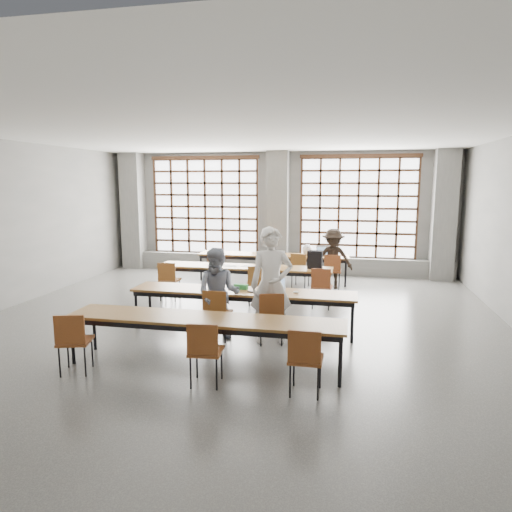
{
  "coord_description": "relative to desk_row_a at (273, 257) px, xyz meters",
  "views": [
    {
      "loc": [
        2.04,
        -7.78,
        2.63
      ],
      "look_at": [
        0.35,
        0.4,
        1.28
      ],
      "focal_mm": 32.0,
      "sensor_mm": 36.0,
      "label": 1
    }
  ],
  "objects": [
    {
      "name": "wall_back",
      "position": [
        -0.05,
        1.43,
        1.09
      ],
      "size": [
        10.0,
        0.0,
        10.0
      ],
      "primitive_type": "plane",
      "rotation": [
        1.57,
        0.0,
        0.0
      ],
      "color": "slate",
      "rests_on": "floor"
    },
    {
      "name": "chair_back_mid",
      "position": [
        0.79,
        -0.63,
        -0.13
      ],
      "size": [
        0.49,
        0.49,
        0.88
      ],
      "color": "brown",
      "rests_on": "floor"
    },
    {
      "name": "chair_near_left",
      "position": [
        -1.68,
        -6.5,
        -0.13
      ],
      "size": [
        0.52,
        0.52,
        0.88
      ],
      "color": "brown",
      "rests_on": "floor"
    },
    {
      "name": "desk_row_b",
      "position": [
        -0.35,
        -1.85,
        0.0
      ],
      "size": [
        4.0,
        0.7,
        0.73
      ],
      "color": "brown",
      "rests_on": "floor"
    },
    {
      "name": "chair_mid_left",
      "position": [
        -1.95,
        -2.48,
        -0.13
      ],
      "size": [
        0.44,
        0.45,
        0.88
      ],
      "color": "brown",
      "rests_on": "floor"
    },
    {
      "name": "red_pouch",
      "position": [
        -1.7,
        -6.42,
        -0.16
      ],
      "size": [
        0.21,
        0.12,
        0.06
      ],
      "primitive_type": "cube",
      "rotation": [
        0.0,
        0.0,
        0.2
      ],
      "color": "maroon",
      "rests_on": "chair_near_left"
    },
    {
      "name": "plastic_bag",
      "position": [
        0.9,
        0.05,
        0.21
      ],
      "size": [
        0.32,
        0.29,
        0.29
      ],
      "primitive_type": "ellipsoid",
      "rotation": [
        0.0,
        0.0,
        -0.39
      ],
      "color": "silver",
      "rests_on": "desk_row_a"
    },
    {
      "name": "backpack",
      "position": [
        1.25,
        -1.8,
        0.27
      ],
      "size": [
        0.34,
        0.23,
        0.4
      ],
      "primitive_type": "cube",
      "rotation": [
        0.0,
        0.0,
        -0.08
      ],
      "color": "black",
      "rests_on": "desk_row_b"
    },
    {
      "name": "chair_mid_centre",
      "position": [
        0.07,
        -2.48,
        -0.13
      ],
      "size": [
        0.51,
        0.51,
        0.88
      ],
      "color": "brown",
      "rests_on": "floor"
    },
    {
      "name": "ceiling",
      "position": [
        -0.05,
        -4.07,
        2.84
      ],
      "size": [
        11.0,
        11.0,
        0.0
      ],
      "primitive_type": "plane",
      "rotation": [
        3.14,
        0.0,
        0.0
      ],
      "color": "silver",
      "rests_on": "floor"
    },
    {
      "name": "chair_near_mid",
      "position": [
        0.21,
        -6.5,
        -0.13
      ],
      "size": [
        0.46,
        0.46,
        0.88
      ],
      "color": "brown",
      "rests_on": "floor"
    },
    {
      "name": "student_female",
      "position": [
        -0.14,
        -4.66,
        0.11
      ],
      "size": [
        0.77,
        0.61,
        1.55
      ],
      "primitive_type": "imported",
      "rotation": [
        0.0,
        0.0,
        0.03
      ],
      "color": "#172445",
      "rests_on": "floor"
    },
    {
      "name": "laptop_back",
      "position": [
        1.33,
        0.11,
        0.13
      ],
      "size": [
        0.43,
        0.39,
        0.26
      ],
      "color": "#B3B3B8",
      "rests_on": "desk_row_a"
    },
    {
      "name": "wall_front",
      "position": [
        -0.05,
        -9.57,
        1.09
      ],
      "size": [
        10.0,
        0.0,
        10.0
      ],
      "primitive_type": "plane",
      "rotation": [
        -1.57,
        0.0,
        0.0
      ],
      "color": "slate",
      "rests_on": "floor"
    },
    {
      "name": "chair_near_right",
      "position": [
        1.5,
        -6.5,
        -0.13
      ],
      "size": [
        0.43,
        0.43,
        0.88
      ],
      "color": "brown",
      "rests_on": "floor"
    },
    {
      "name": "column_mid",
      "position": [
        -0.05,
        1.15,
        1.09
      ],
      "size": [
        0.6,
        0.55,
        3.5
      ],
      "primitive_type": "cube",
      "color": "#5C5C59",
      "rests_on": "floor"
    },
    {
      "name": "chair_front_left",
      "position": [
        -0.14,
        -4.79,
        -0.13
      ],
      "size": [
        0.42,
        0.43,
        0.88
      ],
      "color": "brown",
      "rests_on": "floor"
    },
    {
      "name": "paper_sheet_a",
      "position": [
        -0.95,
        -1.8,
        0.07
      ],
      "size": [
        0.33,
        0.27,
        0.0
      ],
      "primitive_type": "cube",
      "rotation": [
        0.0,
        0.0,
        -0.21
      ],
      "color": "white",
      "rests_on": "desk_row_b"
    },
    {
      "name": "mouse",
      "position": [
        1.11,
        -4.18,
        0.08
      ],
      "size": [
        0.11,
        0.08,
        0.04
      ],
      "primitive_type": "ellipsoid",
      "rotation": [
        0.0,
        0.0,
        0.19
      ],
      "color": "white",
      "rests_on": "desk_row_c"
    },
    {
      "name": "desk_row_a",
      "position": [
        0.0,
        0.0,
        0.0
      ],
      "size": [
        4.0,
        0.7,
        0.73
      ],
      "color": "brown",
      "rests_on": "floor"
    },
    {
      "name": "green_box",
      "position": [
        0.11,
        -4.08,
        0.11
      ],
      "size": [
        0.26,
        0.12,
        0.09
      ],
      "primitive_type": "cube",
      "rotation": [
        0.0,
        0.0,
        -0.13
      ],
      "color": "#298037",
      "rests_on": "desk_row_c"
    },
    {
      "name": "column_right",
      "position": [
        4.45,
        1.15,
        1.09
      ],
      "size": [
        0.6,
        0.55,
        3.5
      ],
      "primitive_type": "cube",
      "color": "#5C5C59",
      "rests_on": "floor"
    },
    {
      "name": "floor",
      "position": [
        -0.05,
        -4.07,
        -0.66
      ],
      "size": [
        11.0,
        11.0,
        0.0
      ],
      "primitive_type": "plane",
      "color": "#51524F",
      "rests_on": "ground"
    },
    {
      "name": "chair_mid_right",
      "position": [
        1.45,
        -2.48,
        -0.13
      ],
      "size": [
        0.45,
        0.45,
        0.88
      ],
      "color": "maroon",
      "rests_on": "floor"
    },
    {
      "name": "student_male",
      "position": [
        0.76,
        -4.66,
        0.29
      ],
      "size": [
        0.79,
        0.62,
        1.92
      ],
      "primitive_type": "imported",
      "rotation": [
        0.0,
        0.0,
        0.25
      ],
      "color": "white",
      "rests_on": "floor"
    },
    {
      "name": "chair_front_right",
      "position": [
        0.78,
        -4.78,
        -0.13
      ],
      "size": [
        0.51,
        0.51,
        0.88
      ],
      "color": "brown",
      "rests_on": "floor"
    },
    {
      "name": "chair_back_right",
      "position": [
        1.6,
        -0.63,
        -0.13
      ],
      "size": [
        0.42,
        0.43,
        0.88
      ],
      "color": "brown",
      "rests_on": "floor"
    },
    {
      "name": "column_left",
      "position": [
        -4.55,
        1.15,
        1.09
      ],
      "size": [
        0.6,
        0.55,
        3.5
      ],
      "primitive_type": "cube",
      "color": "#5C5C59",
      "rests_on": "floor"
    },
    {
      "name": "window_left",
      "position": [
        -2.3,
        1.36,
        1.24
      ],
      "size": [
        3.32,
        0.12,
        3.0
      ],
      "color": "white",
      "rests_on": "wall_back"
    },
    {
      "name": "phone",
      "position": [
        0.34,
        -4.26,
        0.07
      ],
      "size": [
        0.14,
        0.1,
        0.01
      ],
      "primitive_type": "cube",
      "rotation": [
        0.0,
        0.0,
        -0.37
      ],
      "color": "black",
      "rests_on": "desk_row_c"
    },
    {
      "name": "chair_back_left",
      "position": [
        -1.39,
        -0.63,
        -0.13
      ],
      "size": [
        0.46,
        0.47,
        0.88
      ],
      "color": "brown",
      "rests_on": "floor"
    },
    {
      "name": "laptop_front",
      "position": [
        0.72,
        -4.05,
        0.13
      ],
      "size": [
        0.4,
        0.35,
        0.26
      ],
      "color": "silver",
      "rests_on": "desk_row_c"
    },
    {
      "name": "paper_sheet_c",
      "position": [
        -0.25,
        -1.85,
        0.07
      ],
      "size": [
        0.34,
        0.29,
        0.0
      ],
      "primitive_type": "cube",
      "rotation": [
        0.0,
        0.0,
        -0.29
      ],
      "color": "white",
      "rests_on": "desk_row_b"
    },
    {
      "name": "desk_row_d",
      "position": [
        -0.0,
        -5.87,
        0.0
      ],
      "size": [
        4.0,
        0.7,
        0.73
      ],
      "color": "brown",
      "rests_on": "floor"
    },
    {
      "name": "paper_sheet_b",
      "position": [
        -0.65,
        -1.9,
        0.07
      ],
      "size": [
        0.31,
        0.23,
        0.0
      ],
      "primitive_type": "cube",
      "rotation": [
        0.0,
        0.0,
        -0.08
      ],
      "color": "white",
      "rests_on": "desk_row_b"
    },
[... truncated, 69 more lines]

